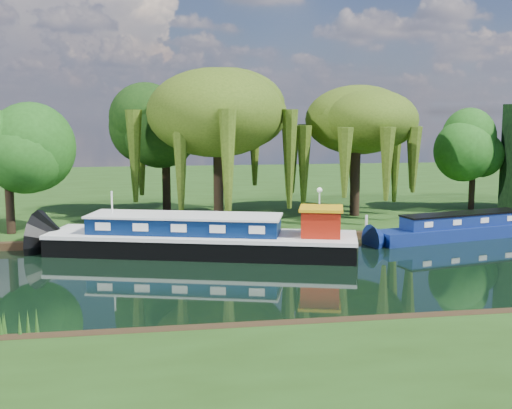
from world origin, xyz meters
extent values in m
plane|color=black|center=(0.00, 0.00, 0.00)|extent=(120.00, 120.00, 0.00)
cube|color=#1D380F|center=(0.00, 34.00, 0.23)|extent=(120.00, 52.00, 0.45)
cube|color=black|center=(-7.62, 5.36, 0.43)|extent=(17.42, 8.39, 1.14)
cube|color=silver|center=(-7.62, 5.36, 1.09)|extent=(17.53, 8.49, 0.21)
cube|color=#081C46|center=(-8.53, 5.63, 1.65)|extent=(10.90, 5.57, 0.90)
cube|color=silver|center=(-8.53, 5.63, 2.16)|extent=(11.14, 5.80, 0.11)
cube|color=maroon|center=(-1.26, 3.51, 1.91)|extent=(2.58, 2.58, 1.42)
cube|color=#CA970E|center=(-1.26, 3.51, 2.70)|extent=(2.87, 2.87, 0.15)
cylinder|color=silver|center=(-12.53, 6.79, 2.34)|extent=(0.09, 0.09, 2.27)
cube|color=navy|center=(8.91, 7.26, 0.33)|extent=(12.16, 4.56, 0.90)
cube|color=navy|center=(8.91, 7.26, 1.16)|extent=(8.54, 3.29, 0.75)
cube|color=black|center=(8.91, 7.26, 1.58)|extent=(8.66, 3.41, 0.10)
cube|color=silver|center=(6.00, 5.83, 1.19)|extent=(0.60, 0.18, 0.32)
cube|color=silver|center=(8.06, 6.28, 1.19)|extent=(0.60, 0.18, 0.32)
cube|color=silver|center=(10.11, 6.74, 1.19)|extent=(0.60, 0.18, 0.32)
cube|color=silver|center=(12.16, 7.20, 1.19)|extent=(0.60, 0.18, 0.32)
imported|color=maroon|center=(-8.59, 5.25, 0.00)|extent=(3.20, 2.66, 0.57)
cylinder|color=black|center=(-5.72, 14.32, 3.42)|extent=(0.77, 0.77, 5.95)
ellipsoid|color=#30470F|center=(-5.72, 14.32, 7.72)|extent=(8.30, 8.30, 5.36)
cylinder|color=black|center=(4.16, 14.39, 3.00)|extent=(0.72, 0.72, 5.09)
ellipsoid|color=#30470F|center=(4.16, 14.39, 6.67)|extent=(6.95, 6.95, 4.49)
cylinder|color=black|center=(-18.90, 11.05, 3.38)|extent=(0.52, 0.52, 5.86)
ellipsoid|color=#194711|center=(-18.90, 11.05, 5.78)|extent=(4.79, 4.79, 4.79)
cylinder|color=black|center=(-9.23, 17.38, 3.76)|extent=(0.60, 0.60, 6.62)
ellipsoid|color=black|center=(-9.23, 17.38, 6.46)|extent=(5.29, 5.29, 5.29)
cylinder|color=black|center=(13.98, 15.83, 2.98)|extent=(0.42, 0.42, 5.05)
ellipsoid|color=#194711|center=(13.98, 15.83, 5.04)|extent=(4.04, 4.04, 4.04)
cylinder|color=silver|center=(0.50, 10.50, 1.55)|extent=(0.10, 0.10, 2.20)
sphere|color=white|center=(0.50, 10.50, 2.83)|extent=(0.36, 0.36, 0.36)
cylinder|color=silver|center=(-10.00, 8.40, 0.95)|extent=(0.16, 0.16, 1.00)
cylinder|color=silver|center=(-4.00, 8.40, 0.95)|extent=(0.16, 0.16, 1.00)
cylinder|color=silver|center=(3.00, 8.40, 0.95)|extent=(0.16, 0.16, 1.00)
cylinder|color=silver|center=(9.00, 8.40, 0.95)|extent=(0.16, 0.16, 1.00)
cone|color=#1D4C14|center=(-15.00, -7.60, 0.55)|extent=(1.20, 1.20, 1.10)
camera|label=1|loc=(-10.26, -29.73, 7.86)|focal=45.00mm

